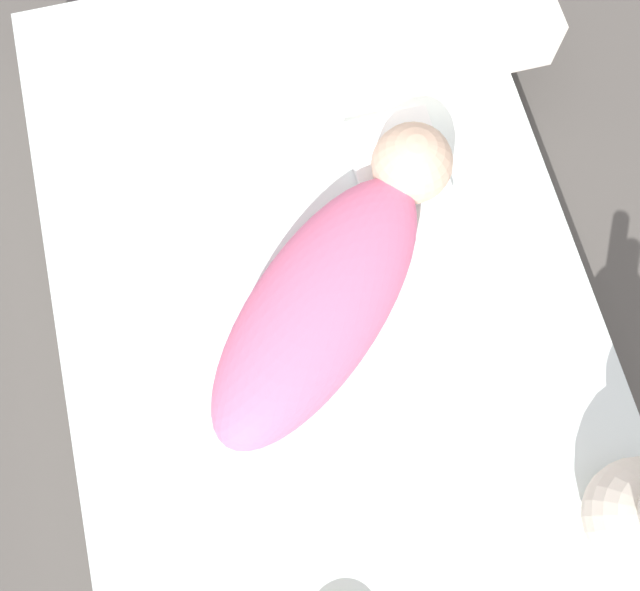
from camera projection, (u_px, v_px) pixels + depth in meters
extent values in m
plane|color=#514C47|center=(322.00, 318.00, 1.36)|extent=(12.00, 12.00, 0.00)
cube|color=white|center=(322.00, 305.00, 1.29)|extent=(1.33, 0.86, 0.15)
cube|color=white|center=(396.00, 158.00, 1.28)|extent=(0.17, 0.15, 0.02)
ellipsoid|color=pink|center=(318.00, 307.00, 1.15)|extent=(0.49, 0.50, 0.12)
sphere|color=#DBB293|center=(412.00, 164.00, 1.22)|extent=(0.13, 0.13, 0.13)
cube|color=white|center=(426.00, 1.00, 1.33)|extent=(0.30, 0.40, 0.10)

